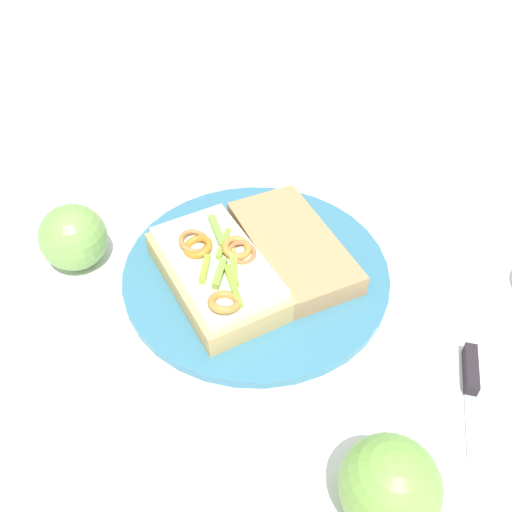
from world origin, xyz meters
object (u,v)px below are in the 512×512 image
(bread_slice_side, at_px, (293,246))
(apple_3, at_px, (390,486))
(knife, at_px, (471,381))
(sandwich, at_px, (217,271))
(apple_2, at_px, (73,237))
(plate, at_px, (256,271))

(bread_slice_side, xyz_separation_m, apple_3, (-0.15, 0.25, 0.02))
(bread_slice_side, xyz_separation_m, knife, (-0.21, 0.11, -0.02))
(sandwich, relative_size, apple_2, 2.53)
(plate, distance_m, apple_2, 0.21)
(plate, xyz_separation_m, sandwich, (0.03, 0.04, 0.03))
(plate, height_order, bread_slice_side, bread_slice_side)
(plate, xyz_separation_m, apple_2, (0.20, 0.05, 0.03))
(apple_2, relative_size, knife, 0.66)
(apple_2, height_order, apple_3, apple_3)
(bread_slice_side, distance_m, apple_3, 0.29)
(bread_slice_side, bearing_deg, knife, -160.56)
(plate, relative_size, bread_slice_side, 1.69)
(apple_3, bearing_deg, plate, -49.37)
(apple_3, bearing_deg, apple_2, -23.21)
(sandwich, distance_m, apple_2, 0.17)
(sandwich, distance_m, bread_slice_side, 0.10)
(plate, xyz_separation_m, knife, (-0.24, 0.07, 0.00))
(plate, relative_size, knife, 2.58)
(bread_slice_side, bearing_deg, apple_3, 167.50)
(apple_3, bearing_deg, knife, -112.89)
(sandwich, xyz_separation_m, knife, (-0.28, 0.03, -0.02))
(apple_2, bearing_deg, sandwich, -176.17)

